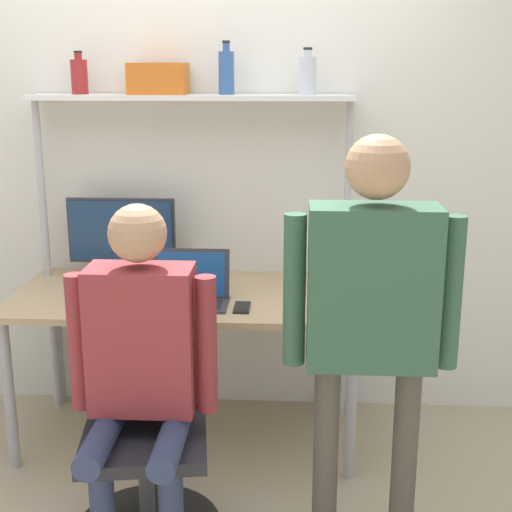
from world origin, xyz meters
The scene contains 14 objects.
ground_plane centered at (0.00, 0.00, 0.00)m, with size 12.00×12.00×0.00m, color tan.
wall_back centered at (0.00, 0.84, 1.35)m, with size 8.00×0.06×2.70m.
desk centered at (0.00, 0.41, 0.67)m, with size 1.64×0.79×0.74m.
shelf_unit centered at (0.00, 0.68, 1.38)m, with size 1.56×0.24×1.65m.
monitor centered at (-0.36, 0.65, 0.96)m, with size 0.54×0.19×0.41m.
laptop centered at (0.03, 0.29, 0.81)m, with size 0.35×0.23×0.24m.
cell_phone centered at (0.28, 0.21, 0.75)m, with size 0.07×0.15×0.01m.
office_chair centered at (-0.05, -0.36, 0.27)m, with size 0.56×0.56×0.90m.
person_seated centered at (-0.04, -0.41, 0.77)m, with size 0.55×0.46×1.32m.
person_standing centered at (0.77, -0.47, 1.00)m, with size 0.60×0.21×1.57m.
bottle_red centered at (-0.53, 0.68, 1.73)m, with size 0.08×0.08×0.20m.
bottle_blue centered at (0.17, 0.68, 1.75)m, with size 0.07×0.07×0.25m.
bottle_clear centered at (0.55, 0.68, 1.74)m, with size 0.08×0.08×0.22m.
storage_box centered at (-0.15, 0.68, 1.72)m, with size 0.27×0.20×0.15m.
Camera 1 is at (0.51, -2.77, 1.77)m, focal length 50.00 mm.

